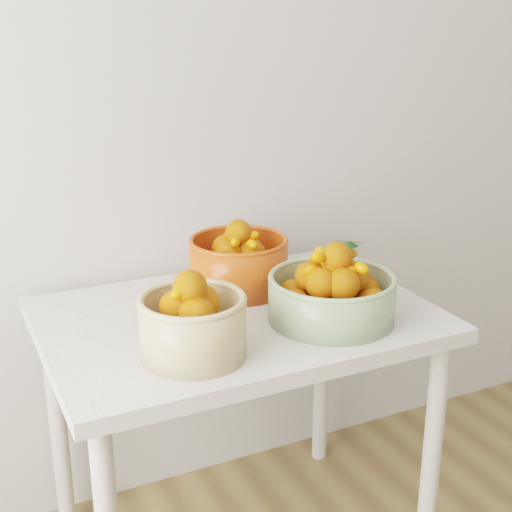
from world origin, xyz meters
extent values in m
cube|color=beige|center=(0.00, 2.00, 1.35)|extent=(4.00, 0.04, 2.70)
cube|color=silver|center=(-0.25, 1.60, 0.73)|extent=(1.00, 0.70, 0.04)
cylinder|color=silver|center=(0.19, 1.31, 0.35)|extent=(0.05, 0.05, 0.71)
cylinder|color=silver|center=(-0.69, 1.89, 0.35)|extent=(0.05, 0.05, 0.71)
cylinder|color=silver|center=(0.19, 1.89, 0.35)|extent=(0.05, 0.05, 0.71)
cylinder|color=tan|center=(-0.44, 1.42, 0.82)|extent=(0.30, 0.30, 0.14)
torus|color=tan|center=(-0.44, 1.42, 0.89)|extent=(0.31, 0.31, 0.02)
sphere|color=#D1660C|center=(-0.38, 1.42, 0.81)|extent=(0.08, 0.08, 0.08)
sphere|color=#D1660C|center=(-0.42, 1.48, 0.81)|extent=(0.08, 0.08, 0.08)
sphere|color=#E45D09|center=(-0.49, 1.46, 0.81)|extent=(0.08, 0.08, 0.08)
sphere|color=#E45D09|center=(-0.49, 1.39, 0.81)|extent=(0.08, 0.08, 0.08)
sphere|color=#E45D09|center=(-0.42, 1.36, 0.81)|extent=(0.08, 0.08, 0.08)
sphere|color=#E45D09|center=(-0.44, 1.42, 0.81)|extent=(0.08, 0.08, 0.08)
sphere|color=#E45D09|center=(-0.41, 1.44, 0.87)|extent=(0.08, 0.08, 0.08)
sphere|color=#E45D09|center=(-0.47, 1.44, 0.87)|extent=(0.08, 0.08, 0.08)
sphere|color=#E45D09|center=(-0.44, 1.39, 0.87)|extent=(0.08, 0.08, 0.08)
sphere|color=#E45D09|center=(-0.45, 1.41, 0.92)|extent=(0.08, 0.08, 0.08)
ellipsoid|color=orange|center=(-0.48, 1.40, 0.92)|extent=(0.05, 0.04, 0.03)
ellipsoid|color=orange|center=(-0.44, 1.40, 0.89)|extent=(0.04, 0.05, 0.04)
ellipsoid|color=orange|center=(-0.44, 1.40, 0.91)|extent=(0.03, 0.04, 0.04)
ellipsoid|color=orange|center=(-0.44, 1.45, 0.92)|extent=(0.04, 0.05, 0.04)
cylinder|color=#8AA878|center=(-0.05, 1.46, 0.81)|extent=(0.41, 0.41, 0.11)
torus|color=#8AA878|center=(-0.05, 1.46, 0.86)|extent=(0.41, 0.41, 0.02)
sphere|color=#E45D09|center=(0.05, 1.47, 0.80)|extent=(0.09, 0.09, 0.09)
sphere|color=#E45D09|center=(0.02, 1.53, 0.80)|extent=(0.08, 0.08, 0.08)
sphere|color=#E45D09|center=(-0.05, 1.56, 0.80)|extent=(0.08, 0.08, 0.08)
sphere|color=#E45D09|center=(-0.12, 1.53, 0.80)|extent=(0.08, 0.08, 0.08)
sphere|color=#E45D09|center=(-0.15, 1.46, 0.80)|extent=(0.09, 0.09, 0.09)
sphere|color=#E45D09|center=(-0.13, 1.39, 0.80)|extent=(0.08, 0.08, 0.08)
sphere|color=#E45D09|center=(-0.05, 1.36, 0.80)|extent=(0.08, 0.08, 0.08)
sphere|color=#E45D09|center=(0.02, 1.39, 0.80)|extent=(0.09, 0.09, 0.09)
sphere|color=#E45D09|center=(-0.05, 1.46, 0.80)|extent=(0.08, 0.08, 0.08)
sphere|color=#E45D09|center=(0.00, 1.49, 0.87)|extent=(0.08, 0.08, 0.08)
sphere|color=#E45D09|center=(-0.05, 1.52, 0.87)|extent=(0.08, 0.08, 0.08)
sphere|color=#E45D09|center=(-0.10, 1.49, 0.87)|extent=(0.08, 0.08, 0.08)
sphere|color=#E45D09|center=(-0.10, 1.43, 0.87)|extent=(0.08, 0.08, 0.08)
sphere|color=#E45D09|center=(-0.06, 1.40, 0.87)|extent=(0.08, 0.08, 0.08)
sphere|color=#E45D09|center=(0.00, 1.43, 0.87)|extent=(0.08, 0.08, 0.08)
sphere|color=#E45D09|center=(-0.04, 1.45, 0.92)|extent=(0.08, 0.08, 0.08)
ellipsoid|color=orange|center=(-0.07, 1.44, 0.89)|extent=(0.05, 0.04, 0.04)
ellipsoid|color=orange|center=(-0.12, 1.45, 0.90)|extent=(0.04, 0.03, 0.03)
ellipsoid|color=orange|center=(-0.06, 1.46, 0.90)|extent=(0.05, 0.04, 0.04)
ellipsoid|color=orange|center=(0.02, 1.48, 0.91)|extent=(0.04, 0.04, 0.03)
ellipsoid|color=orange|center=(-0.06, 1.46, 0.91)|extent=(0.05, 0.04, 0.04)
ellipsoid|color=orange|center=(-0.05, 1.46, 0.90)|extent=(0.05, 0.05, 0.04)
ellipsoid|color=orange|center=(-0.08, 1.49, 0.91)|extent=(0.05, 0.05, 0.03)
ellipsoid|color=orange|center=(-0.06, 1.47, 0.90)|extent=(0.04, 0.05, 0.04)
ellipsoid|color=orange|center=(-0.04, 1.47, 0.89)|extent=(0.05, 0.05, 0.04)
ellipsoid|color=orange|center=(-0.01, 1.44, 0.89)|extent=(0.05, 0.04, 0.03)
ellipsoid|color=orange|center=(-0.04, 1.54, 0.91)|extent=(0.03, 0.04, 0.03)
ellipsoid|color=orange|center=(-0.01, 1.39, 0.91)|extent=(0.04, 0.05, 0.04)
ellipsoid|color=orange|center=(-0.10, 1.45, 0.93)|extent=(0.05, 0.04, 0.04)
ellipsoid|color=orange|center=(-0.04, 1.47, 0.89)|extent=(0.05, 0.04, 0.03)
ellipsoid|color=orange|center=(-0.03, 1.42, 0.89)|extent=(0.05, 0.05, 0.03)
ellipsoid|color=orange|center=(-0.06, 1.50, 0.90)|extent=(0.04, 0.05, 0.04)
ellipsoid|color=orange|center=(-0.01, 1.47, 0.93)|extent=(0.05, 0.03, 0.04)
cylinder|color=#C2370F|center=(-0.18, 1.76, 0.82)|extent=(0.30, 0.30, 0.14)
torus|color=#C2370F|center=(-0.18, 1.76, 0.89)|extent=(0.30, 0.30, 0.01)
sphere|color=#D1660C|center=(-0.09, 1.75, 0.80)|extent=(0.08, 0.08, 0.08)
sphere|color=#E45D09|center=(-0.14, 1.83, 0.80)|extent=(0.08, 0.08, 0.08)
sphere|color=#E45D09|center=(-0.22, 1.83, 0.80)|extent=(0.07, 0.07, 0.07)
sphere|color=#E45D09|center=(-0.26, 1.75, 0.80)|extent=(0.08, 0.08, 0.08)
sphere|color=#E45D09|center=(-0.22, 1.68, 0.80)|extent=(0.08, 0.08, 0.08)
sphere|color=#E45D09|center=(-0.14, 1.68, 0.80)|extent=(0.08, 0.08, 0.08)
sphere|color=#E45D09|center=(-0.18, 1.76, 0.80)|extent=(0.08, 0.08, 0.08)
sphere|color=#E45D09|center=(-0.14, 1.78, 0.86)|extent=(0.07, 0.07, 0.07)
sphere|color=#E45D09|center=(-0.20, 1.80, 0.86)|extent=(0.08, 0.08, 0.08)
sphere|color=#E45D09|center=(-0.22, 1.73, 0.86)|extent=(0.08, 0.08, 0.08)
sphere|color=#E45D09|center=(-0.15, 1.72, 0.86)|extent=(0.08, 0.08, 0.08)
sphere|color=#E45D09|center=(-0.17, 1.76, 0.91)|extent=(0.07, 0.07, 0.07)
ellipsoid|color=orange|center=(-0.14, 1.74, 0.90)|extent=(0.05, 0.04, 0.04)
ellipsoid|color=orange|center=(-0.21, 1.70, 0.91)|extent=(0.04, 0.05, 0.03)
ellipsoid|color=orange|center=(-0.17, 1.75, 0.90)|extent=(0.04, 0.04, 0.04)
ellipsoid|color=orange|center=(-0.17, 1.69, 0.90)|extent=(0.03, 0.04, 0.03)
ellipsoid|color=orange|center=(-0.17, 1.77, 0.89)|extent=(0.04, 0.05, 0.03)
ellipsoid|color=orange|center=(-0.18, 1.79, 0.91)|extent=(0.03, 0.04, 0.04)
ellipsoid|color=orange|center=(-0.19, 1.77, 0.91)|extent=(0.05, 0.05, 0.03)
camera|label=1|loc=(-0.95, 0.04, 1.50)|focal=50.00mm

